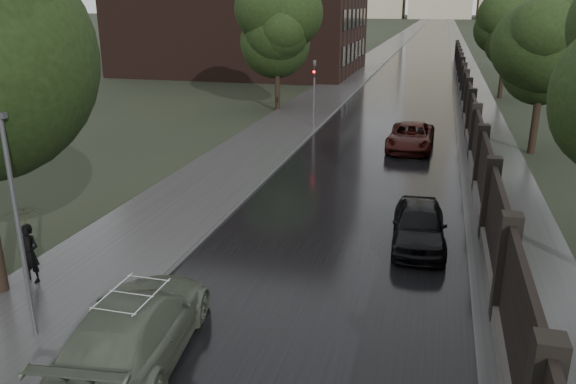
{
  "coord_description": "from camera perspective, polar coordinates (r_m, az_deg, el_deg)",
  "views": [
    {
      "loc": [
        2.79,
        -7.46,
        7.1
      ],
      "look_at": [
        -1.52,
        8.63,
        1.5
      ],
      "focal_mm": 35.0,
      "sensor_mm": 36.0,
      "label": 1
    }
  ],
  "objects": [
    {
      "name": "traffic_light",
      "position": [
        33.56,
        2.68,
        10.5
      ],
      "size": [
        0.16,
        0.32,
        4.0
      ],
      "color": "#59595E",
      "rests_on": "ground"
    },
    {
      "name": "tree_left_far",
      "position": [
        39.03,
        -1.12,
        15.85
      ],
      "size": [
        4.25,
        4.25,
        7.39
      ],
      "color": "black",
      "rests_on": "ground"
    },
    {
      "name": "road",
      "position": [
        197.61,
        14.74,
        15.94
      ],
      "size": [
        8.0,
        420.0,
        0.02
      ],
      "primitive_type": "cube",
      "color": "black",
      "rests_on": "ground"
    },
    {
      "name": "verge_right",
      "position": [
        197.61,
        16.4,
        15.82
      ],
      "size": [
        3.0,
        420.0,
        0.08
      ],
      "primitive_type": "cube",
      "color": "#2D2D2D",
      "rests_on": "ground"
    },
    {
      "name": "tree_right_c",
      "position": [
        47.75,
        21.37,
        14.78
      ],
      "size": [
        4.08,
        4.08,
        7.01
      ],
      "color": "black",
      "rests_on": "ground"
    },
    {
      "name": "pedestrian_umbrella",
      "position": [
        15.79,
        -25.2,
        -2.83
      ],
      "size": [
        0.96,
        0.98,
        2.49
      ],
      "rotation": [
        0.0,
        0.0,
        -0.04
      ],
      "color": "black",
      "rests_on": "sidewalk_left"
    },
    {
      "name": "fence_right",
      "position": [
        39.99,
        17.62,
        8.96
      ],
      "size": [
        0.45,
        75.72,
        2.7
      ],
      "color": "#383533",
      "rests_on": "ground"
    },
    {
      "name": "volga_sedan",
      "position": [
        12.32,
        -15.26,
        -13.19
      ],
      "size": [
        2.75,
        5.39,
        1.5
      ],
      "primitive_type": "imported",
      "rotation": [
        0.0,
        0.0,
        3.27
      ],
      "color": "#4D5645",
      "rests_on": "ground"
    },
    {
      "name": "sidewalk_left",
      "position": [
        197.78,
        12.94,
        16.1
      ],
      "size": [
        4.0,
        420.0,
        0.16
      ],
      "primitive_type": "cube",
      "color": "#2D2D2D",
      "rests_on": "ground"
    },
    {
      "name": "car_right_near",
      "position": [
        17.68,
        13.17,
        -3.24
      ],
      "size": [
        1.8,
        4.03,
        1.35
      ],
      "primitive_type": "imported",
      "rotation": [
        0.0,
        0.0,
        0.05
      ],
      "color": "black",
      "rests_on": "ground"
    },
    {
      "name": "lamp_post",
      "position": [
        12.92,
        -25.68,
        -3.39
      ],
      "size": [
        0.25,
        0.12,
        5.11
      ],
      "color": "#59595E",
      "rests_on": "ground"
    },
    {
      "name": "tree_right_b",
      "position": [
        29.92,
        24.66,
        12.83
      ],
      "size": [
        4.08,
        4.08,
        7.01
      ],
      "color": "black",
      "rests_on": "ground"
    },
    {
      "name": "car_right_far",
      "position": [
        29.41,
        12.36,
        5.5
      ],
      "size": [
        2.33,
        4.83,
        1.33
      ],
      "primitive_type": "imported",
      "rotation": [
        0.0,
        0.0,
        -0.03
      ],
      "color": "black",
      "rests_on": "ground"
    }
  ]
}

